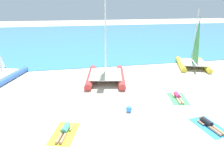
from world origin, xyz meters
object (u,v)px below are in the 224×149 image
sunbather_middle (209,124)px  beach_ball (129,109)px  sailboat_red (106,70)px  sunbather_right (178,96)px  towel_middle (209,127)px  sailboat_yellow (193,59)px  towel_left (65,133)px  sunbather_left (65,130)px  towel_right (178,99)px

sunbather_middle → beach_ball: beach_ball is taller
sailboat_red → sunbather_right: 5.94m
towel_middle → sunbather_right: (0.05, 3.35, 0.13)m
sunbather_right → sailboat_yellow: bearing=63.5°
towel_middle → sunbather_right: 3.35m
towel_left → sunbather_middle: bearing=-6.4°
sailboat_yellow → beach_ball: sailboat_yellow is taller
towel_left → sunbather_left: (0.02, 0.06, 0.13)m
towel_left → sunbather_middle: 7.29m
sailboat_yellow → sailboat_red: bearing=-147.0°
towel_left → towel_middle: bearing=-6.9°
sailboat_yellow → sunbather_middle: sailboat_yellow is taller
towel_left → sunbather_left: 0.14m
sunbather_right → towel_right: bearing=-90.0°
towel_left → sunbather_right: (7.31, 2.47, 0.13)m
sailboat_yellow → towel_middle: 10.74m
towel_right → beach_ball: 3.80m
sailboat_red → towel_middle: bearing=-50.5°
sailboat_red → towel_middle: sailboat_red is taller
sunbather_middle → towel_middle: bearing=-90.0°
sailboat_yellow → beach_ball: bearing=-119.0°
sunbather_right → beach_ball: (-3.67, -1.08, 0.05)m
towel_right → sunbather_right: bearing=77.8°
sunbather_middle → sunbather_left: bearing=165.1°
sunbather_left → sunbather_right: size_ratio=0.99×
towel_right → sunbather_right: (0.01, 0.07, 0.13)m
towel_right → beach_ball: size_ratio=5.22×
sunbather_left → towel_right: sunbather_left is taller
sunbather_middle → beach_ball: 4.23m
towel_middle → sunbather_middle: size_ratio=1.21×
sailboat_red → sunbather_right: sailboat_red is taller
towel_left → beach_ball: 3.90m
sunbather_middle → towel_right: sunbather_middle is taller
towel_middle → beach_ball: bearing=147.9°
towel_right → beach_ball: (-3.66, -1.01, 0.18)m
towel_middle → sunbather_middle: sunbather_middle is taller
sunbather_middle → towel_right: bearing=81.2°
towel_left → towel_middle: 7.31m
sailboat_red → towel_right: bearing=-34.9°
towel_right → sunbather_right: size_ratio=1.22×
sailboat_red → sunbather_middle: bearing=-50.4°
towel_right → towel_left: bearing=-161.8°
sunbather_left → towel_middle: 7.30m
sunbather_left → towel_right: 7.64m
sunbather_left → towel_middle: bearing=10.3°
sailboat_yellow → sunbather_right: bearing=-107.7°
towel_middle → sunbather_right: bearing=89.1°
sailboat_red → sunbather_right: (4.14, -4.20, -0.79)m
sailboat_red → towel_right: sailboat_red is taller
sunbather_left → sunbather_right: (7.29, 2.40, 0.00)m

